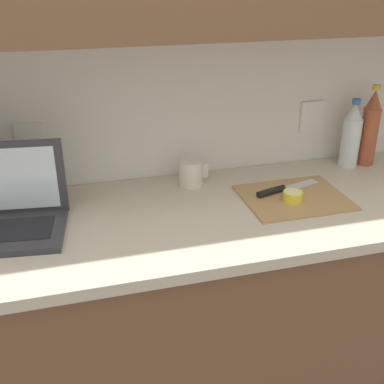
{
  "coord_description": "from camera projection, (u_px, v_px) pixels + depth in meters",
  "views": [
    {
      "loc": [
        -0.23,
        -1.29,
        1.62
      ],
      "look_at": [
        0.12,
        -0.01,
        0.98
      ],
      "focal_mm": 45.0,
      "sensor_mm": 36.0,
      "label": 1
    }
  ],
  "objects": [
    {
      "name": "lemon_half_cut",
      "position": [
        293.0,
        196.0,
        1.57
      ],
      "size": [
        0.06,
        0.06,
        0.03
      ],
      "color": "yellow",
      "rests_on": "cutting_board"
    },
    {
      "name": "cutting_board",
      "position": [
        294.0,
        197.0,
        1.61
      ],
      "size": [
        0.34,
        0.28,
        0.01
      ],
      "primitive_type": "cube",
      "color": "tan",
      "rests_on": "counter_unit"
    },
    {
      "name": "counter_unit",
      "position": [
        152.0,
        330.0,
        1.67
      ],
      "size": [
        2.41,
        0.62,
        0.9
      ],
      "color": "brown",
      "rests_on": "ground_plane"
    },
    {
      "name": "knife",
      "position": [
        278.0,
        190.0,
        1.63
      ],
      "size": [
        0.26,
        0.1,
        0.02
      ],
      "rotation": [
        0.0,
        0.0,
        0.29
      ],
      "color": "silver",
      "rests_on": "cutting_board"
    },
    {
      "name": "measuring_cup",
      "position": [
        191.0,
        173.0,
        1.69
      ],
      "size": [
        0.1,
        0.08,
        0.09
      ],
      "color": "silver",
      "rests_on": "counter_unit"
    },
    {
      "name": "bottle_oil_tall",
      "position": [
        370.0,
        129.0,
        1.83
      ],
      "size": [
        0.07,
        0.07,
        0.31
      ],
      "color": "#A34C2D",
      "rests_on": "counter_unit"
    },
    {
      "name": "laptop",
      "position": [
        0.0,
        211.0,
        1.4
      ],
      "size": [
        0.4,
        0.28,
        0.25
      ],
      "rotation": [
        0.0,
        0.0,
        -0.12
      ],
      "color": "#333338",
      "rests_on": "counter_unit"
    },
    {
      "name": "bottle_green_soda",
      "position": [
        351.0,
        136.0,
        1.82
      ],
      "size": [
        0.07,
        0.07,
        0.26
      ],
      "color": "silver",
      "rests_on": "counter_unit"
    }
  ]
}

